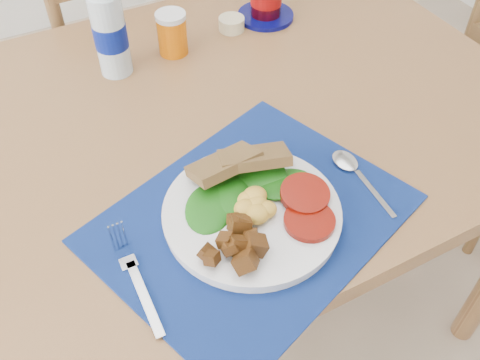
# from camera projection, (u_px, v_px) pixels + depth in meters

# --- Properties ---
(table) EXTENTS (1.40, 0.90, 0.75)m
(table) POSITION_uv_depth(u_px,v_px,m) (186.00, 154.00, 1.08)
(table) COLOR brown
(table) RESTS_ON ground
(chair_far) EXTENTS (0.39, 0.38, 1.04)m
(chair_far) POSITION_uv_depth(u_px,v_px,m) (121.00, 54.00, 1.55)
(chair_far) COLOR brown
(chair_far) RESTS_ON ground
(placemat) EXTENTS (0.56, 0.50, 0.00)m
(placemat) POSITION_uv_depth(u_px,v_px,m) (252.00, 218.00, 0.86)
(placemat) COLOR black
(placemat) RESTS_ON table
(breakfast_plate) EXTENTS (0.28, 0.28, 0.07)m
(breakfast_plate) POSITION_uv_depth(u_px,v_px,m) (250.00, 213.00, 0.84)
(breakfast_plate) COLOR silver
(breakfast_plate) RESTS_ON placemat
(fork) EXTENTS (0.03, 0.19, 0.00)m
(fork) POSITION_uv_depth(u_px,v_px,m) (134.00, 275.00, 0.78)
(fork) COLOR #B2B5BA
(fork) RESTS_ON placemat
(spoon) EXTENTS (0.04, 0.17, 0.00)m
(spoon) POSITION_uv_depth(u_px,v_px,m) (354.00, 172.00, 0.92)
(spoon) COLOR #B2B5BA
(spoon) RESTS_ON placemat
(water_bottle) EXTENTS (0.07, 0.07, 0.23)m
(water_bottle) POSITION_uv_depth(u_px,v_px,m) (109.00, 28.00, 1.06)
(water_bottle) COLOR #ADBFCC
(water_bottle) RESTS_ON table
(juice_glass) EXTENTS (0.06, 0.06, 0.09)m
(juice_glass) POSITION_uv_depth(u_px,v_px,m) (172.00, 34.00, 1.15)
(juice_glass) COLOR #D05F05
(juice_glass) RESTS_ON table
(ramekin) EXTENTS (0.06, 0.06, 0.03)m
(ramekin) POSITION_uv_depth(u_px,v_px,m) (232.00, 24.00, 1.24)
(ramekin) COLOR #C4B890
(ramekin) RESTS_ON table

